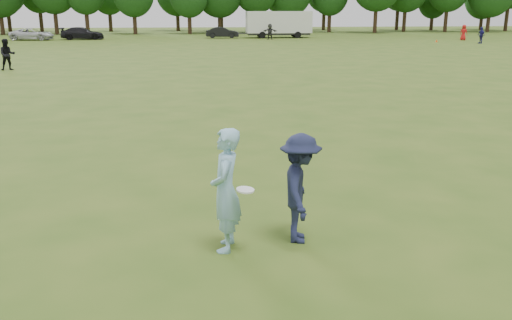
# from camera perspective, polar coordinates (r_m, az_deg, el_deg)

# --- Properties ---
(ground) EXTENTS (200.00, 200.00, 0.00)m
(ground) POSITION_cam_1_polar(r_m,az_deg,el_deg) (8.49, 4.43, -9.36)
(ground) COLOR #335016
(ground) RESTS_ON ground
(thrower) EXTENTS (0.57, 0.76, 1.90)m
(thrower) POSITION_cam_1_polar(r_m,az_deg,el_deg) (8.16, -3.21, -3.20)
(thrower) COLOR #8ABDD5
(thrower) RESTS_ON ground
(defender) EXTENTS (0.84, 1.22, 1.74)m
(defender) POSITION_cam_1_polar(r_m,az_deg,el_deg) (8.50, 4.66, -3.00)
(defender) COLOR #1A1F3A
(defender) RESTS_ON ground
(player_far_a) EXTENTS (1.07, 0.95, 1.84)m
(player_far_a) POSITION_cam_1_polar(r_m,az_deg,el_deg) (35.89, -24.71, 10.04)
(player_far_a) COLOR black
(player_far_a) RESTS_ON ground
(player_far_b) EXTENTS (0.56, 1.05, 1.70)m
(player_far_b) POSITION_cam_1_polar(r_m,az_deg,el_deg) (62.47, 22.61, 12.03)
(player_far_b) COLOR navy
(player_far_b) RESTS_ON ground
(player_far_c) EXTENTS (0.98, 1.01, 1.75)m
(player_far_c) POSITION_cam_1_polar(r_m,az_deg,el_deg) (67.98, 21.02, 12.42)
(player_far_c) COLOR red
(player_far_c) RESTS_ON ground
(player_far_d) EXTENTS (1.73, 0.68, 1.82)m
(player_far_d) POSITION_cam_1_polar(r_m,az_deg,el_deg) (65.14, 1.48, 13.35)
(player_far_d) COLOR #2A2A2A
(player_far_d) RESTS_ON ground
(car_c) EXTENTS (4.99, 2.62, 1.34)m
(car_c) POSITION_cam_1_polar(r_m,az_deg,el_deg) (68.83, -22.51, 12.13)
(car_c) COLOR silver
(car_c) RESTS_ON ground
(car_d) EXTENTS (4.97, 2.17, 1.42)m
(car_d) POSITION_cam_1_polar(r_m,az_deg,el_deg) (68.20, -17.82, 12.57)
(car_d) COLOR black
(car_d) RESTS_ON ground
(car_f) EXTENTS (4.13, 1.73, 1.33)m
(car_f) POSITION_cam_1_polar(r_m,az_deg,el_deg) (68.50, -3.55, 13.24)
(car_f) COLOR black
(car_f) RESTS_ON ground
(field_cone) EXTENTS (0.28, 0.28, 0.30)m
(field_cone) POSITION_cam_1_polar(r_m,az_deg,el_deg) (63.34, 18.47, 11.82)
(field_cone) COLOR #E24E0B
(field_cone) RESTS_ON ground
(disc_in_play) EXTENTS (0.27, 0.27, 0.06)m
(disc_in_play) POSITION_cam_1_polar(r_m,az_deg,el_deg) (7.95, -1.14, -3.17)
(disc_in_play) COLOR white
(disc_in_play) RESTS_ON ground
(cargo_trailer) EXTENTS (9.00, 2.75, 3.20)m
(cargo_trailer) POSITION_cam_1_polar(r_m,az_deg,el_deg) (69.11, 2.40, 14.20)
(cargo_trailer) COLOR silver
(cargo_trailer) RESTS_ON ground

